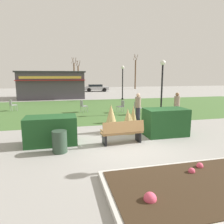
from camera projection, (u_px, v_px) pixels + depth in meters
The scene contains 25 objects.
ground_plane at pixel (128, 146), 7.95m from camera, with size 80.00×80.00×0.00m, color #999691.
lawn_patch at pixel (93, 108), 17.10m from camera, with size 36.00×12.00×0.01m, color #446B33.
flower_bed at pixel (197, 188), 4.84m from camera, with size 4.34×2.58×0.33m.
park_bench at pixel (122, 132), 8.16m from camera, with size 1.73×0.65×0.95m.
hedge_left at pixel (51, 130), 8.12m from camera, with size 1.98×1.10×1.12m, color #1E4C23.
hedge_right at pixel (165, 122), 9.31m from camera, with size 1.90×1.10×1.23m, color #1E4C23.
ornamental_grass_behind_left at pixel (130, 123), 9.70m from camera, with size 0.68×0.68×1.01m, color tan.
ornamental_grass_behind_right at pixel (128, 121), 9.64m from camera, with size 0.64×0.64×1.20m, color tan.
ornamental_grass_behind_center at pixel (133, 118), 10.17m from camera, with size 0.52×0.52×1.27m, color tan.
ornamental_grass_behind_far at pixel (111, 118), 9.79m from camera, with size 0.77×0.77×1.36m, color tan.
lamppost_mid at pixel (162, 80), 14.52m from camera, with size 0.36×0.36×3.78m.
lamppost_far at pixel (123, 78), 22.73m from camera, with size 0.36×0.36×3.78m.
trash_bin at pixel (60, 142), 7.25m from camera, with size 0.52×0.52×0.79m, color #2D4233.
food_kiosk at pixel (52, 85), 24.90m from camera, with size 7.65×5.25×3.20m.
cafe_chair_west at pixel (83, 105), 15.21m from camera, with size 0.56×0.56×0.89m.
cafe_chair_east at pixel (138, 107), 14.35m from camera, with size 0.62×0.62×0.89m.
cafe_chair_center at pixel (121, 105), 15.07m from camera, with size 0.51×0.51×0.89m.
cafe_chair_north at pixel (12, 104), 15.77m from camera, with size 0.60×0.60×0.89m.
person_strolling at pixel (138, 107), 12.05m from camera, with size 0.34×0.34×1.69m.
person_standing at pixel (177, 106), 12.52m from camera, with size 0.34×0.34×1.69m.
parked_car_west_slot at pixel (63, 88), 33.81m from camera, with size 4.36×2.38×1.20m.
parked_car_center_slot at pixel (96, 88), 35.07m from camera, with size 4.29×2.23×1.20m.
tree_left_bg at pixel (78, 77), 41.17m from camera, with size 0.91×0.96×5.70m.
tree_right_bg at pixel (74, 76), 39.53m from camera, with size 0.91×0.96×6.09m.
tree_center_bg at pixel (135, 74), 41.45m from camera, with size 0.91×0.96×6.86m.
Camera 1 is at (-2.39, -7.23, 2.71)m, focal length 32.76 mm.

